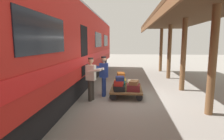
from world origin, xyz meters
TOP-DOWN VIEW (x-y plane):
  - ground_plane at (0.00, 0.00)m, footprint 60.00×60.00m
  - platform_canopy at (-2.32, 0.00)m, footprint 3.20×15.98m
  - train_car at (3.50, 0.00)m, footprint 3.02×20.18m
  - luggage_cart at (0.28, -0.41)m, footprint 1.32×1.92m
  - suitcase_teal_softside at (0.57, -0.41)m, footprint 0.50×0.56m
  - suitcase_yellow_case at (0.57, -0.94)m, footprint 0.52×0.54m
  - suitcase_cream_canvas at (-0.02, -0.94)m, footprint 0.53×0.61m
  - suitcase_maroon_trunk at (-0.02, 0.12)m, footprint 0.54×0.53m
  - suitcase_tan_vintage at (-0.02, -0.41)m, footprint 0.47×0.49m
  - suitcase_black_hardshell at (0.57, 0.12)m, footprint 0.51×0.66m
  - suitcase_brown_leather at (-0.03, 0.12)m, footprint 0.41×0.52m
  - suitcase_red_plastic at (0.58, 0.09)m, footprint 0.39×0.53m
  - suitcase_navy_fabric at (0.54, 0.12)m, footprint 0.37×0.42m
  - suitcase_olive_duffel at (0.56, -0.42)m, footprint 0.38×0.55m
  - suitcase_orange_carryall at (0.52, -0.42)m, footprint 0.37×0.57m
  - porter_in_overalls at (1.26, -0.23)m, footprint 0.67×0.42m
  - porter_by_door at (1.64, 0.46)m, footprint 0.72×0.53m

SIDE VIEW (x-z plane):
  - ground_plane at x=0.00m, z-range 0.00..0.00m
  - luggage_cart at x=0.28m, z-range 0.12..0.47m
  - suitcase_black_hardshell at x=0.57m, z-range 0.35..0.55m
  - suitcase_cream_canvas at x=-0.02m, z-range 0.35..0.55m
  - suitcase_teal_softside at x=0.57m, z-range 0.35..0.57m
  - suitcase_tan_vintage at x=-0.02m, z-range 0.35..0.58m
  - suitcase_yellow_case at x=0.57m, z-range 0.35..0.59m
  - suitcase_maroon_trunk at x=-0.02m, z-range 0.35..0.61m
  - suitcase_red_plastic at x=0.58m, z-range 0.55..0.76m
  - suitcase_brown_leather at x=-0.03m, z-range 0.61..0.75m
  - suitcase_olive_duffel at x=0.56m, z-range 0.57..0.83m
  - suitcase_navy_fabric at x=0.54m, z-range 0.76..0.92m
  - suitcase_orange_carryall at x=0.52m, z-range 0.83..0.99m
  - porter_in_overalls at x=1.26m, z-range 0.07..1.78m
  - porter_by_door at x=1.64m, z-range 0.07..1.78m
  - train_car at x=3.50m, z-range 0.06..4.06m
  - platform_canopy at x=-2.32m, z-range 1.48..5.04m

